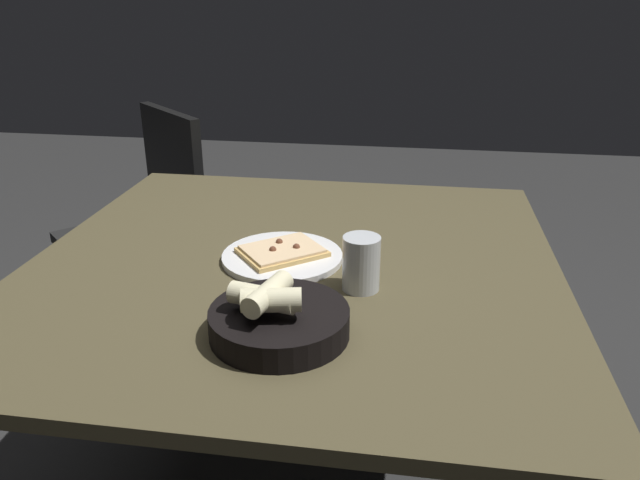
{
  "coord_description": "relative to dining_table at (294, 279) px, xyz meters",
  "views": [
    {
      "loc": [
        1.25,
        0.25,
        1.33
      ],
      "look_at": [
        -0.08,
        0.05,
        0.76
      ],
      "focal_mm": 34.62,
      "sensor_mm": 36.0,
      "label": 1
    }
  ],
  "objects": [
    {
      "name": "bread_basket",
      "position": [
        0.33,
        0.03,
        0.08
      ],
      "size": [
        0.25,
        0.25,
        0.11
      ],
      "color": "black",
      "rests_on": "dining_table"
    },
    {
      "name": "pizza_plate",
      "position": [
        0.01,
        -0.02,
        0.06
      ],
      "size": [
        0.27,
        0.27,
        0.04
      ],
      "color": "white",
      "rests_on": "dining_table"
    },
    {
      "name": "beer_glass",
      "position": [
        0.12,
        0.16,
        0.1
      ],
      "size": [
        0.08,
        0.08,
        0.11
      ],
      "color": "silver",
      "rests_on": "dining_table"
    },
    {
      "name": "chair_near",
      "position": [
        -0.78,
        -0.71,
        -0.18
      ],
      "size": [
        0.62,
        0.62,
        0.9
      ],
      "color": "black",
      "rests_on": "ground"
    },
    {
      "name": "dining_table",
      "position": [
        0.0,
        0.0,
        0.0
      ],
      "size": [
        1.2,
        1.18,
        0.74
      ],
      "color": "#4C442C",
      "rests_on": "ground"
    }
  ]
}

